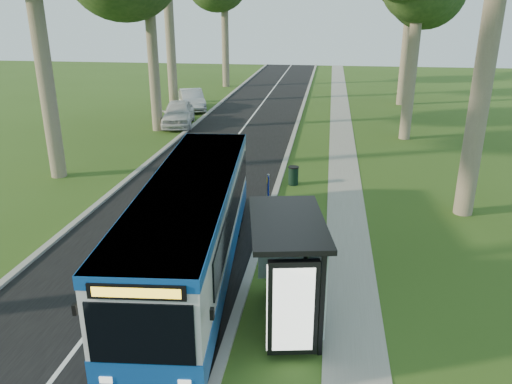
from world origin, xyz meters
The scene contains 12 objects.
ground centered at (0.00, 0.00, 0.00)m, with size 120.00×120.00×0.00m, color #314F18.
road centered at (-3.50, 10.00, 0.01)m, with size 7.00×100.00×0.02m, color black.
kerb_east centered at (0.00, 10.00, 0.06)m, with size 0.25×100.00×0.12m, color #9E9B93.
kerb_west centered at (-7.00, 10.00, 0.06)m, with size 0.25×100.00×0.12m, color #9E9B93.
centre_line centered at (-3.50, 10.00, 0.02)m, with size 0.12×100.00×0.01m, color white.
footpath centered at (3.00, 10.00, 0.01)m, with size 1.50×100.00×0.02m, color gray.
bus centered at (-1.69, -0.02, 1.53)m, with size 3.32×11.31×2.95m.
bus_stop_sign centered at (0.30, 1.99, 1.59)m, with size 0.12×0.36×2.56m.
bus_shelter centered at (1.42, -2.60, 1.98)m, with size 2.33×3.53×2.80m.
litter_bin centered at (0.67, 8.42, 0.43)m, with size 0.49×0.49×0.85m.
car_white centered at (-8.06, 19.61, 0.84)m, with size 1.98×4.93×1.68m, color silver.
car_silver centered at (-8.63, 25.20, 0.79)m, with size 1.67×4.80×1.58m, color #A7A9AE.
Camera 1 is at (2.11, -13.04, 7.52)m, focal length 35.00 mm.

